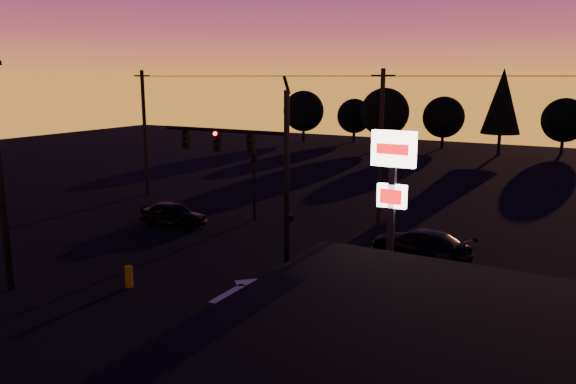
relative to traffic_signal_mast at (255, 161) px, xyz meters
The scene contains 17 objects.
ground 6.35m from the traffic_signal_mast, 88.59° to the right, with size 120.00×120.00×0.00m, color black.
lane_arrow 5.48m from the traffic_signal_mast, 75.57° to the right, with size 1.20×3.10×0.01m.
traffic_signal_mast is the anchor object (origin of this frame).
secondary_signal 9.19m from the traffic_signal_mast, 123.19° to the left, with size 0.30×0.31×4.35m.
pylon_sign 7.52m from the traffic_signal_mast, 19.36° to the right, with size 1.50×0.28×6.80m.
utility_pole_0 18.79m from the traffic_signal_mast, 147.82° to the left, with size 1.40×0.26×9.00m.
utility_pole_1 10.23m from the traffic_signal_mast, 78.16° to the left, with size 1.40×0.26×9.00m.
power_wires 10.85m from the traffic_signal_mast, 78.16° to the left, with size 36.00×1.22×0.07m.
bollard 7.14m from the traffic_signal_mast, 127.29° to the right, with size 0.31×0.31×0.92m, color #A69400.
tree_0 50.96m from the traffic_signal_mast, 115.46° to the left, with size 5.36×5.36×6.74m.
tree_1 51.54m from the traffic_signal_mast, 107.98° to the left, with size 4.54×4.54×5.71m.
tree_2 45.11m from the traffic_signal_mast, 102.68° to the left, with size 5.77×5.78×7.26m.
tree_3 48.18m from the traffic_signal_mast, 94.65° to the left, with size 4.95×4.95×6.22m.
tree_4 45.12m from the traffic_signal_mast, 86.06° to the left, with size 4.18×4.18×9.50m.
tree_5 50.84m from the traffic_signal_mast, 79.69° to the left, with size 4.95×4.95×6.22m.
car_left 10.13m from the traffic_signal_mast, 154.10° to the left, with size 1.65×4.10×1.40m, color black.
car_right 8.88m from the traffic_signal_mast, 39.81° to the left, with size 2.06×5.06×1.47m, color black.
Camera 1 is at (13.02, -16.32, 8.54)m, focal length 35.00 mm.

